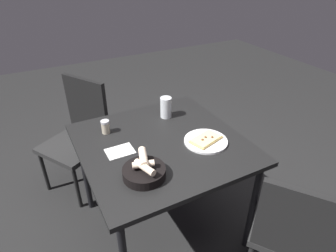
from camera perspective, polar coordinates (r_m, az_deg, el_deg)
The scene contains 9 objects.
ground at distance 2.27m, azimuth -1.06°, elevation -18.95°, with size 8.00×8.00×0.00m, color black.
dining_table at distance 1.80m, azimuth -1.27°, elevation -4.94°, with size 0.98×0.97×0.75m.
pizza_plate at distance 1.77m, azimuth 7.56°, elevation -2.89°, with size 0.27×0.27×0.04m.
bread_basket at distance 1.49m, azimuth -4.74°, elevation -8.89°, with size 0.23×0.23×0.12m.
beer_glass at distance 2.00m, azimuth -0.42°, elevation 3.50°, with size 0.08×0.08×0.15m.
pepper_shaker at distance 1.87m, azimuth -12.37°, elevation -0.28°, with size 0.05×0.05×0.09m.
napkin at distance 1.70m, azimuth -9.57°, elevation -5.00°, with size 0.16×0.12×0.00m.
chair_near at distance 1.74m, azimuth 24.28°, elevation -18.48°, with size 0.61×0.61×0.86m.
chair_far at distance 2.43m, azimuth -17.20°, elevation -0.80°, with size 0.60×0.60×0.92m.
Camera 1 is at (-0.64, -1.30, 1.74)m, focal length 30.51 mm.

